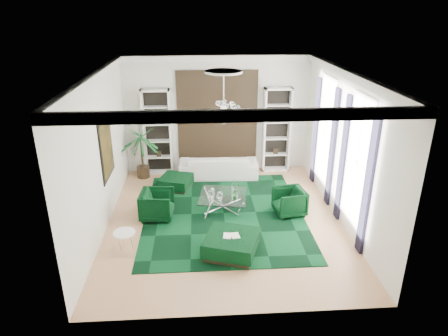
{
  "coord_description": "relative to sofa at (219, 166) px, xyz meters",
  "views": [
    {
      "loc": [
        -0.62,
        -9.18,
        5.22
      ],
      "look_at": [
        0.02,
        0.5,
        1.25
      ],
      "focal_mm": 32.0,
      "sensor_mm": 36.0,
      "label": 1
    }
  ],
  "objects": [
    {
      "name": "wall_left",
      "position": [
        -3.01,
        -2.85,
        1.53
      ],
      "size": [
        0.02,
        7.0,
        3.8
      ],
      "primitive_type": "cube",
      "color": "silver",
      "rests_on": "ground"
    },
    {
      "name": "sofa",
      "position": [
        0.0,
        0.0,
        0.0
      ],
      "size": [
        2.55,
        1.07,
        0.74
      ],
      "primitive_type": "imported",
      "rotation": [
        0.0,
        0.0,
        3.11
      ],
      "color": "silver",
      "rests_on": "floor"
    },
    {
      "name": "armchair_left",
      "position": [
        -1.75,
        -2.65,
        0.01
      ],
      "size": [
        0.91,
        0.88,
        0.77
      ],
      "primitive_type": "imported",
      "rotation": [
        0.0,
        0.0,
        1.49
      ],
      "color": "black",
      "rests_on": "floor"
    },
    {
      "name": "shelving_right",
      "position": [
        1.95,
        0.46,
        1.03
      ],
      "size": [
        0.9,
        0.38,
        2.8
      ],
      "primitive_type": null,
      "color": "white",
      "rests_on": "floor"
    },
    {
      "name": "curtain_near_b",
      "position": [
        2.96,
        -2.97,
        1.28
      ],
      "size": [
        0.07,
        0.3,
        3.25
      ],
      "primitive_type": "cube",
      "color": "black",
      "rests_on": "floor"
    },
    {
      "name": "wall_front",
      "position": [
        0.0,
        -6.36,
        1.53
      ],
      "size": [
        6.0,
        0.02,
        3.8
      ],
      "primitive_type": "cube",
      "color": "silver",
      "rests_on": "ground"
    },
    {
      "name": "crown_molding",
      "position": [
        0.0,
        -2.85,
        3.33
      ],
      "size": [
        6.0,
        7.0,
        0.18
      ],
      "primitive_type": null,
      "color": "white",
      "rests_on": "ceiling"
    },
    {
      "name": "curtain_near_a",
      "position": [
        2.96,
        -4.53,
        1.28
      ],
      "size": [
        0.07,
        0.3,
        3.25
      ],
      "primitive_type": "cube",
      "color": "black",
      "rests_on": "floor"
    },
    {
      "name": "floor",
      "position": [
        0.0,
        -2.85,
        -0.38
      ],
      "size": [
        6.0,
        7.0,
        0.02
      ],
      "primitive_type": "cube",
      "color": "tan",
      "rests_on": "ground"
    },
    {
      "name": "shelving_left",
      "position": [
        -1.95,
        0.46,
        1.03
      ],
      "size": [
        0.9,
        0.38,
        2.8
      ],
      "primitive_type": null,
      "color": "white",
      "rests_on": "floor"
    },
    {
      "name": "curtain_far_b",
      "position": [
        2.96,
        -0.57,
        1.28
      ],
      "size": [
        0.07,
        0.3,
        3.25
      ],
      "primitive_type": "cube",
      "color": "black",
      "rests_on": "floor"
    },
    {
      "name": "palm",
      "position": [
        -2.45,
        0.1,
        0.75
      ],
      "size": [
        1.47,
        1.47,
        2.23
      ],
      "primitive_type": null,
      "rotation": [
        0.0,
        0.0,
        -0.05
      ],
      "color": "#155B25",
      "rests_on": "floor"
    },
    {
      "name": "armchair_right",
      "position": [
        1.75,
        -2.65,
        -0.01
      ],
      "size": [
        0.89,
        0.87,
        0.72
      ],
      "primitive_type": "imported",
      "rotation": [
        0.0,
        0.0,
        -1.43
      ],
      "color": "black",
      "rests_on": "floor"
    },
    {
      "name": "curtain_far_a",
      "position": [
        2.96,
        -2.13,
        1.28
      ],
      "size": [
        0.07,
        0.3,
        3.25
      ],
      "primitive_type": "cube",
      "color": "black",
      "rests_on": "floor"
    },
    {
      "name": "table_plant",
      "position": [
        0.31,
        -2.56,
        0.2
      ],
      "size": [
        0.16,
        0.13,
        0.27
      ],
      "primitive_type": "imported",
      "rotation": [
        0.0,
        0.0,
        0.1
      ],
      "color": "#155B25",
      "rests_on": "coffee_table"
    },
    {
      "name": "coffee_table",
      "position": [
        0.0,
        -2.3,
        -0.15
      ],
      "size": [
        1.43,
        1.43,
        0.43
      ],
      "primitive_type": null,
      "rotation": [
        0.0,
        0.0,
        -0.15
      ],
      "color": "white",
      "rests_on": "floor"
    },
    {
      "name": "side_table",
      "position": [
        -2.35,
        -4.15,
        -0.13
      ],
      "size": [
        0.58,
        0.58,
        0.48
      ],
      "primitive_type": "cylinder",
      "rotation": [
        0.0,
        0.0,
        -0.2
      ],
      "color": "white",
      "rests_on": "floor"
    },
    {
      "name": "ottoman_side",
      "position": [
        -1.35,
        -0.85,
        -0.17
      ],
      "size": [
        1.11,
        1.11,
        0.39
      ],
      "primitive_type": "cube",
      "rotation": [
        0.0,
        0.0,
        -0.31
      ],
      "color": "black",
      "rests_on": "floor"
    },
    {
      "name": "tapestry",
      "position": [
        0.0,
        0.61,
        1.53
      ],
      "size": [
        2.5,
        0.06,
        2.8
      ],
      "primitive_type": "cube",
      "color": "black",
      "rests_on": "wall_back"
    },
    {
      "name": "wall_right",
      "position": [
        3.01,
        -2.85,
        1.53
      ],
      "size": [
        0.02,
        7.0,
        3.8
      ],
      "primitive_type": "cube",
      "color": "silver",
      "rests_on": "ground"
    },
    {
      "name": "book",
      "position": [
        0.05,
        -4.4,
        0.09
      ],
      "size": [
        0.37,
        0.25,
        0.03
      ],
      "primitive_type": "cube",
      "color": "white",
      "rests_on": "ottoman_front"
    },
    {
      "name": "ceiling_medallion",
      "position": [
        0.0,
        -2.55,
        3.4
      ],
      "size": [
        0.9,
        0.9,
        0.05
      ],
      "primitive_type": "cylinder",
      "color": "white",
      "rests_on": "ceiling"
    },
    {
      "name": "painting",
      "position": [
        -2.97,
        -2.25,
        1.48
      ],
      "size": [
        0.04,
        1.3,
        1.6
      ],
      "primitive_type": "cube",
      "color": "black",
      "rests_on": "wall_left"
    },
    {
      "name": "ceiling",
      "position": [
        0.0,
        -2.85,
        3.44
      ],
      "size": [
        6.0,
        7.0,
        0.02
      ],
      "primitive_type": "cube",
      "color": "white",
      "rests_on": "ground"
    },
    {
      "name": "window_near",
      "position": [
        2.99,
        -3.75,
        1.53
      ],
      "size": [
        0.03,
        1.1,
        2.9
      ],
      "primitive_type": "cube",
      "color": "white",
      "rests_on": "wall_right"
    },
    {
      "name": "rug",
      "position": [
        0.0,
        -2.55,
        -0.36
      ],
      "size": [
        4.2,
        5.0,
        0.02
      ],
      "primitive_type": "cube",
      "color": "black",
      "rests_on": "floor"
    },
    {
      "name": "chandelier",
      "position": [
        0.0,
        -2.55,
        2.48
      ],
      "size": [
        0.98,
        0.98,
        0.71
      ],
      "primitive_type": null,
      "rotation": [
        0.0,
        0.0,
        -0.29
      ],
      "color": "white",
      "rests_on": "ceiling"
    },
    {
      "name": "wall_back",
      "position": [
        0.0,
        0.66,
        1.53
      ],
      "size": [
        6.0,
        0.02,
        3.8
      ],
      "primitive_type": "cube",
      "color": "silver",
      "rests_on": "ground"
    },
    {
      "name": "window_far",
      "position": [
        2.99,
        -1.35,
        1.53
      ],
      "size": [
        0.03,
        1.1,
        2.9
      ],
      "primitive_type": "cube",
      "color": "white",
      "rests_on": "wall_right"
    },
    {
      "name": "ottoman_front",
      "position": [
        0.05,
        -4.4,
        -0.14
      ],
      "size": [
        1.41,
        1.41,
        0.45
      ],
      "primitive_type": "cube",
      "rotation": [
        0.0,
        0.0,
        -0.32
      ],
      "color": "black",
      "rests_on": "floor"
    }
  ]
}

